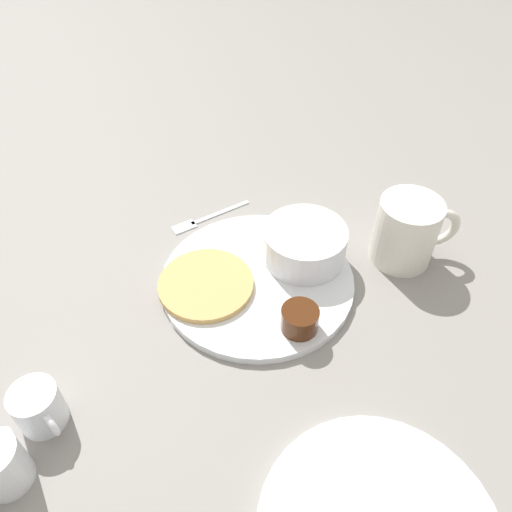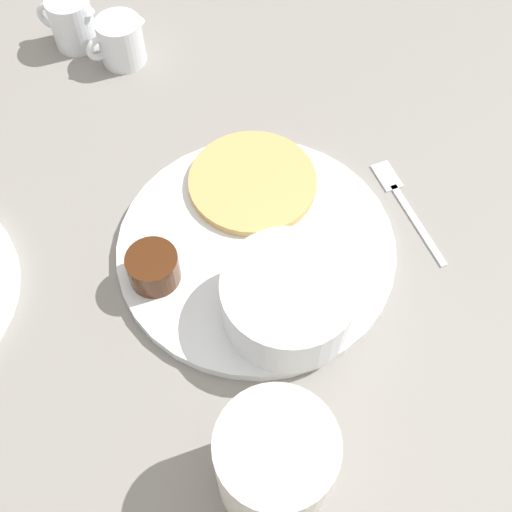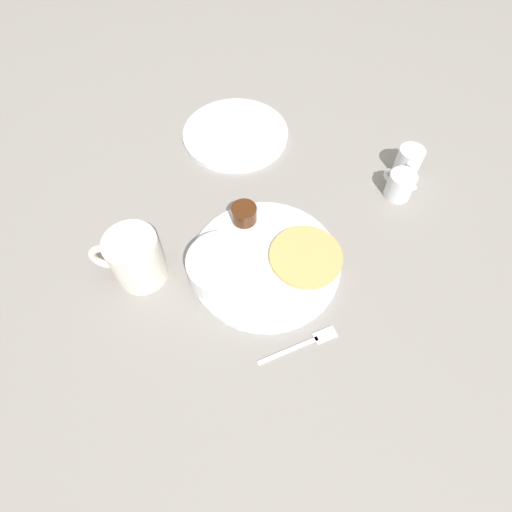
% 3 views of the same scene
% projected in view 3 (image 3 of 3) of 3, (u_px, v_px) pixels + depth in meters
% --- Properties ---
extents(ground_plane, '(4.00, 4.00, 0.00)m').
position_uv_depth(ground_plane, '(265.00, 264.00, 0.72)').
color(ground_plane, gray).
extents(plate, '(0.27, 0.27, 0.01)m').
position_uv_depth(plate, '(265.00, 262.00, 0.71)').
color(plate, white).
rests_on(plate, ground_plane).
extents(pancake_stack, '(0.13, 0.13, 0.01)m').
position_uv_depth(pancake_stack, '(306.00, 256.00, 0.71)').
color(pancake_stack, tan).
rests_on(pancake_stack, plate).
extents(bowl, '(0.12, 0.12, 0.05)m').
position_uv_depth(bowl, '(223.00, 267.00, 0.67)').
color(bowl, white).
rests_on(bowl, plate).
extents(syrup_cup, '(0.05, 0.05, 0.03)m').
position_uv_depth(syrup_cup, '(244.00, 214.00, 0.74)').
color(syrup_cup, '#47230F').
rests_on(syrup_cup, plate).
extents(butter_ramekin, '(0.05, 0.05, 0.04)m').
position_uv_depth(butter_ramekin, '(210.00, 267.00, 0.68)').
color(butter_ramekin, white).
rests_on(butter_ramekin, plate).
extents(coffee_mug, '(0.11, 0.10, 0.10)m').
position_uv_depth(coffee_mug, '(135.00, 258.00, 0.66)').
color(coffee_mug, silver).
rests_on(coffee_mug, ground_plane).
extents(creamer_pitcher_near, '(0.08, 0.05, 0.06)m').
position_uv_depth(creamer_pitcher_near, '(400.00, 185.00, 0.78)').
color(creamer_pitcher_near, white).
rests_on(creamer_pitcher_near, ground_plane).
extents(creamer_pitcher_far, '(0.05, 0.07, 0.06)m').
position_uv_depth(creamer_pitcher_far, '(408.00, 161.00, 0.81)').
color(creamer_pitcher_far, white).
rests_on(creamer_pitcher_far, ground_plane).
extents(fork, '(0.07, 0.13, 0.00)m').
position_uv_depth(fork, '(307.00, 343.00, 0.64)').
color(fork, silver).
rests_on(fork, ground_plane).
extents(far_plate, '(0.23, 0.23, 0.01)m').
position_uv_depth(far_plate, '(236.00, 134.00, 0.89)').
color(far_plate, white).
rests_on(far_plate, ground_plane).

